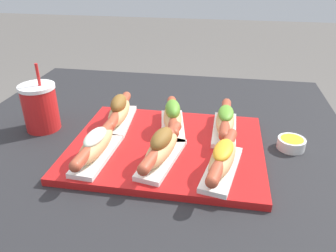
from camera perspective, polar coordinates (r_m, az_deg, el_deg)
name	(u,v)px	position (r m, az deg, el deg)	size (l,w,h in m)	color
patio_table	(155,222)	(1.14, -2.28, -16.29)	(1.08, 0.96, 0.70)	#232326
serving_tray	(167,147)	(0.83, -0.24, -3.64)	(0.48, 0.38, 0.02)	red
hot_dog_0	(96,145)	(0.77, -12.41, -3.26)	(0.07, 0.22, 0.07)	white
hot_dog_1	(162,148)	(0.74, -1.10, -3.81)	(0.09, 0.22, 0.08)	white
hot_dog_2	(223,158)	(0.72, 9.49, -5.57)	(0.09, 0.22, 0.07)	white
hot_dog_3	(119,111)	(0.92, -8.49, 2.54)	(0.07, 0.22, 0.08)	white
hot_dog_4	(173,117)	(0.88, 0.81, 1.57)	(0.09, 0.22, 0.08)	white
hot_dog_5	(225,121)	(0.88, 9.93, 0.94)	(0.06, 0.22, 0.07)	white
sauce_bowl	(291,143)	(0.89, 20.68, -2.80)	(0.07, 0.07, 0.03)	silver
drink_cup	(40,107)	(0.97, -21.35, 3.07)	(0.10, 0.10, 0.19)	red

